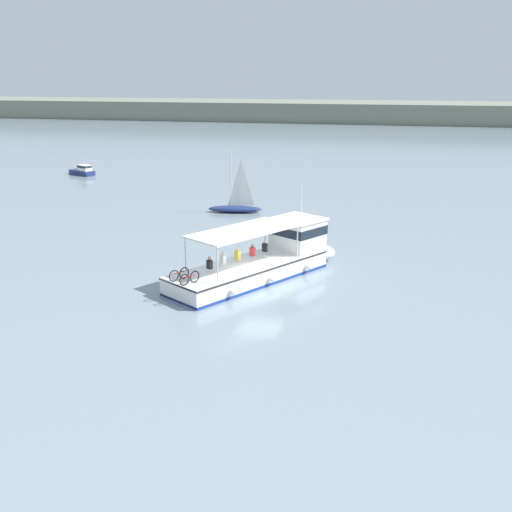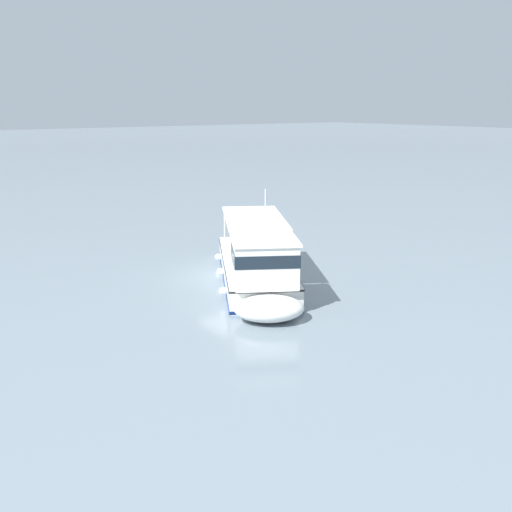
% 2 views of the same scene
% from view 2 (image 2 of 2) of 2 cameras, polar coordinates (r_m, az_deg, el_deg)
% --- Properties ---
extents(ground_plane, '(400.00, 400.00, 0.00)m').
position_cam_2_polar(ground_plane, '(31.79, -2.74, -2.03)').
color(ground_plane, gray).
extents(ferry_main, '(9.21, 12.48, 5.32)m').
position_cam_2_polar(ferry_main, '(29.58, 0.19, -1.20)').
color(ferry_main, white).
rests_on(ferry_main, ground).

